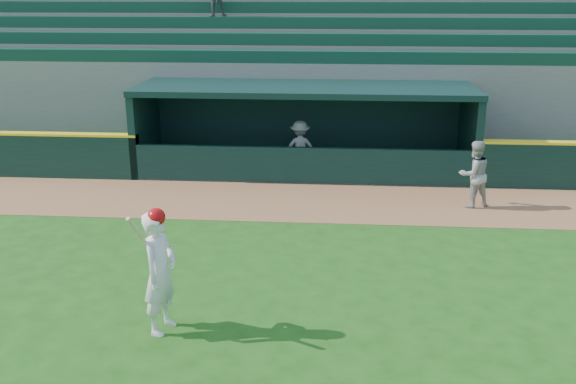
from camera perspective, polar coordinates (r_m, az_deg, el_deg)
name	(u,v)px	position (r m, az deg, el deg)	size (l,w,h in m)	color
ground	(281,290)	(11.34, -0.63, -8.74)	(120.00, 120.00, 0.00)	#1C4C13
warning_track	(298,202)	(15.86, 0.92, -0.86)	(40.00, 3.00, 0.01)	#8E5C39
dugout_player_front	(474,174)	(15.91, 16.21, 1.53)	(0.79, 0.62, 1.63)	#999994
dugout_player_inside	(300,148)	(18.05, 1.08, 3.95)	(0.99, 0.57, 1.54)	gray
dugout	(305,123)	(18.51, 1.54, 6.17)	(9.40, 2.80, 2.46)	slate
stands	(310,67)	(22.87, 2.01, 11.02)	(34.50, 6.25, 7.54)	slate
batter_at_plate	(160,271)	(9.89, -11.33, -6.89)	(0.63, 0.85, 2.00)	silver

